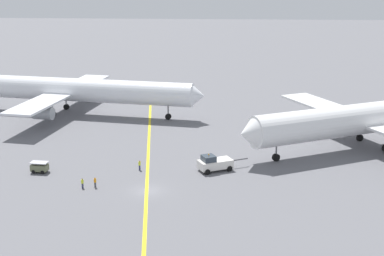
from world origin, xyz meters
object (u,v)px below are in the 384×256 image
Objects in this scene: ground_crew_ramp_agent_by_cones at (95,182)px; ground_crew_marshaller_foreground at (140,165)px; airliner_at_gate_left at (72,90)px; ground_crew_wing_walker_right at (82,183)px; gse_baggage_cart_trailing at (40,167)px; pushback_tug at (214,163)px; airliner_being_pushed at (363,119)px.

ground_crew_ramp_agent_by_cones is 0.95× the size of ground_crew_marshaller_foreground.
airliner_at_gate_left reaches higher than ground_crew_wing_walker_right.
ground_crew_marshaller_foreground is at bearing 7.23° from gse_baggage_cart_trailing.
airliner_at_gate_left is at bearing 120.78° from ground_crew_marshaller_foreground.
ground_crew_wing_walker_right is (-19.14, -8.73, -0.46)m from pushback_tug.
pushback_tug is at bearing 5.49° from gse_baggage_cart_trailing.
airliner_being_pushed reaches higher than gse_baggage_cart_trailing.
airliner_at_gate_left reaches higher than gse_baggage_cart_trailing.
pushback_tug is 5.37× the size of ground_crew_wing_walker_right.
airliner_being_pushed is 56.24m from gse_baggage_cart_trailing.
airliner_at_gate_left is 20.87× the size of gse_baggage_cart_trailing.
ground_crew_wing_walker_right is (8.53, -6.07, -0.07)m from gse_baggage_cart_trailing.
airliner_being_pushed is at bearing 16.67° from gse_baggage_cart_trailing.
airliner_at_gate_left reaches higher than pushback_tug.
pushback_tug is 2.91× the size of gse_baggage_cart_trailing.
ground_crew_marshaller_foreground is at bearing 54.71° from ground_crew_ramp_agent_by_cones.
ground_crew_wing_walker_right is at bearing -131.65° from ground_crew_marshaller_foreground.
airliner_being_pushed is 29.58m from pushback_tug.
gse_baggage_cart_trailing is 1.84× the size of ground_crew_wing_walker_right.
pushback_tug reaches higher than ground_crew_wing_walker_right.
ground_crew_wing_walker_right is (-1.78, -0.44, -0.02)m from ground_crew_ramp_agent_by_cones.
ground_crew_ramp_agent_by_cones is 1.02× the size of ground_crew_wing_walker_right.
ground_crew_ramp_agent_by_cones is at bearing -28.65° from gse_baggage_cart_trailing.
ground_crew_wing_walker_right is 0.92× the size of ground_crew_marshaller_foreground.
ground_crew_wing_walker_right is at bearing -165.98° from ground_crew_ramp_agent_by_cones.
gse_baggage_cart_trailing is (-53.71, -16.08, -4.53)m from airliner_being_pushed.
airliner_at_gate_left is 47.36m from pushback_tug.
ground_crew_marshaller_foreground is at bearing -176.82° from pushback_tug.
ground_crew_marshaller_foreground reaches higher than ground_crew_ramp_agent_by_cones.
airliner_being_pushed reaches higher than pushback_tug.
airliner_at_gate_left is 37.32m from gse_baggage_cart_trailing.
airliner_at_gate_left is at bearing 107.52° from ground_crew_wing_walker_right.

